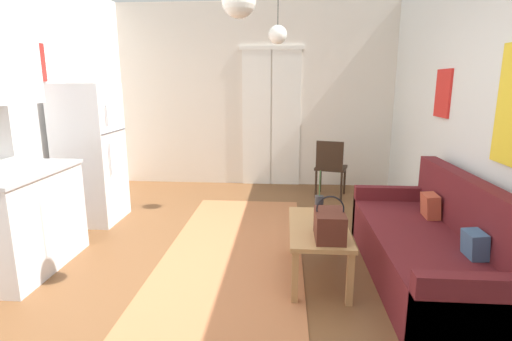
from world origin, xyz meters
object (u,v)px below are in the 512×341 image
coffee_table (318,233)px  pendant_lamp_far (278,35)px  refrigerator (91,154)px  accent_chair (330,165)px  handbag (330,225)px  pendant_lamp_near (239,0)px  bamboo_vase (319,209)px  couch (435,250)px

coffee_table → pendant_lamp_far: pendant_lamp_far is taller
refrigerator → accent_chair: (2.93, 1.19, -0.34)m
handbag → refrigerator: refrigerator is taller
handbag → accent_chair: 2.71m
handbag → refrigerator: bearing=150.3°
refrigerator → accent_chair: size_ratio=1.95×
accent_chair → pendant_lamp_far: 2.02m
coffee_table → accent_chair: bearing=81.4°
coffee_table → pendant_lamp_near: 1.91m
handbag → pendant_lamp_near: pendant_lamp_near is taller
coffee_table → pendant_lamp_far: size_ratio=1.27×
coffee_table → pendant_lamp_near: pendant_lamp_near is taller
bamboo_vase → handbag: (0.05, -0.34, -0.01)m
couch → pendant_lamp_near: 2.48m
pendant_lamp_far → pendant_lamp_near: bearing=-96.2°
pendant_lamp_near → pendant_lamp_far: same height
couch → refrigerator: size_ratio=1.28×
bamboo_vase → accent_chair: bamboo_vase is taller
coffee_table → pendant_lamp_near: (-0.62, -0.37, 1.77)m
couch → handbag: (-0.90, -0.25, 0.29)m
couch → pendant_lamp_far: 2.86m
pendant_lamp_far → bamboo_vase: bearing=-75.7°
couch → handbag: bearing=-164.4°
pendant_lamp_near → pendant_lamp_far: size_ratio=1.03×
couch → handbag: size_ratio=6.04×
bamboo_vase → pendant_lamp_near: pendant_lamp_near is taller
refrigerator → pendant_lamp_far: pendant_lamp_far is taller
coffee_table → handbag: bearing=-78.1°
bamboo_vase → pendant_lamp_near: (-0.62, -0.43, 1.59)m
accent_chair → pendant_lamp_far: pendant_lamp_far is taller
couch → accent_chair: (-0.60, 2.43, 0.20)m
couch → pendant_lamp_near: (-1.57, -0.35, 1.89)m
bamboo_vase → handbag: bearing=-80.7°
coffee_table → accent_chair: (0.36, 2.41, 0.08)m
handbag → pendant_lamp_near: bearing=-171.9°
coffee_table → refrigerator: size_ratio=0.61×
bamboo_vase → pendant_lamp_near: 1.76m
bamboo_vase → coffee_table: bearing=-93.1°
bamboo_vase → couch: bearing=-5.0°
coffee_table → accent_chair: accent_chair is taller
coffee_table → pendant_lamp_near: size_ratio=1.24×
refrigerator → handbag: bearing=-29.7°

